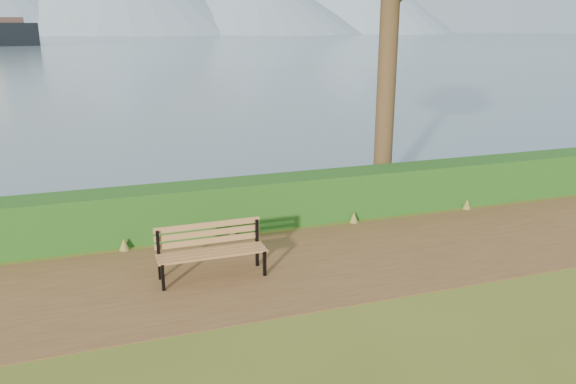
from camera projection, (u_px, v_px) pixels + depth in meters
name	position (u px, v px, depth m)	size (l,w,h in m)	color
ground	(322.00, 269.00, 9.80)	(140.00, 140.00, 0.00)	#50611B
path	(315.00, 263.00, 10.07)	(40.00, 3.40, 0.01)	brown
hedge	(276.00, 201.00, 12.01)	(32.00, 0.85, 1.00)	#204C15
water	(95.00, 38.00, 245.53)	(700.00, 510.00, 0.00)	#465D71
bench	(211.00, 247.00, 9.41)	(1.82, 0.54, 0.91)	black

